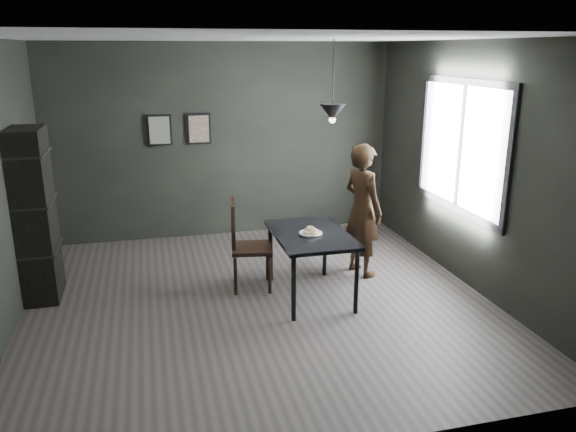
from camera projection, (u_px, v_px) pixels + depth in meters
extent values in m
plane|color=#383330|center=(259.00, 301.00, 6.25)|extent=(5.00, 5.00, 0.00)
cube|color=black|center=(223.00, 141.00, 8.17)|extent=(5.00, 0.10, 2.80)
cube|color=silver|center=(254.00, 38.00, 5.45)|extent=(5.00, 5.00, 0.02)
cube|color=white|center=(461.00, 146.00, 6.56)|extent=(0.02, 1.80, 1.40)
cube|color=black|center=(460.00, 147.00, 6.56)|extent=(0.04, 1.96, 1.56)
cube|color=black|center=(311.00, 235.00, 6.18)|extent=(0.80, 1.20, 0.04)
cylinder|color=black|center=(294.00, 289.00, 5.71)|extent=(0.05, 0.05, 0.71)
cylinder|color=black|center=(356.00, 282.00, 5.87)|extent=(0.05, 0.05, 0.71)
cylinder|color=black|center=(271.00, 253.00, 6.71)|extent=(0.05, 0.05, 0.71)
cylinder|color=black|center=(325.00, 248.00, 6.87)|extent=(0.05, 0.05, 0.71)
cylinder|color=white|center=(311.00, 234.00, 6.13)|extent=(0.23, 0.23, 0.01)
torus|color=beige|center=(314.00, 231.00, 6.15)|extent=(0.10, 0.10, 0.04)
torus|color=beige|center=(308.00, 231.00, 6.16)|extent=(0.10, 0.10, 0.04)
torus|color=beige|center=(308.00, 232.00, 6.10)|extent=(0.10, 0.10, 0.04)
torus|color=beige|center=(313.00, 233.00, 6.09)|extent=(0.10, 0.10, 0.04)
torus|color=beige|center=(311.00, 229.00, 6.12)|extent=(0.15, 0.15, 0.05)
imported|color=black|center=(363.00, 210.00, 6.81)|extent=(0.57, 0.69, 1.63)
cube|color=black|center=(252.00, 248.00, 6.48)|extent=(0.51, 0.51, 0.04)
cube|color=black|center=(233.00, 223.00, 6.37)|extent=(0.11, 0.46, 0.50)
cylinder|color=black|center=(236.00, 277.00, 6.35)|extent=(0.04, 0.04, 0.44)
cylinder|color=black|center=(270.00, 275.00, 6.39)|extent=(0.04, 0.04, 0.44)
cylinder|color=black|center=(235.00, 264.00, 6.72)|extent=(0.04, 0.04, 0.44)
cylinder|color=black|center=(267.00, 263.00, 6.76)|extent=(0.04, 0.04, 0.44)
cube|color=black|center=(35.00, 216.00, 6.10)|extent=(0.36, 0.64, 1.91)
cylinder|color=black|center=(333.00, 76.00, 5.85)|extent=(0.01, 0.01, 0.75)
cone|color=black|center=(332.00, 112.00, 5.95)|extent=(0.28, 0.28, 0.18)
sphere|color=#FFE0B2|center=(332.00, 120.00, 5.98)|extent=(0.07, 0.07, 0.07)
cube|color=black|center=(159.00, 130.00, 7.87)|extent=(0.34, 0.03, 0.44)
cube|color=#456158|center=(160.00, 130.00, 7.85)|extent=(0.28, 0.01, 0.38)
cube|color=black|center=(199.00, 129.00, 8.00)|extent=(0.34, 0.03, 0.44)
cube|color=brown|center=(199.00, 129.00, 7.98)|extent=(0.28, 0.01, 0.38)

